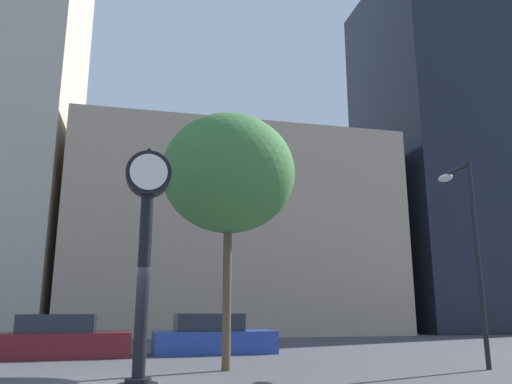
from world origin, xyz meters
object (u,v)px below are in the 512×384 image
at_px(street_lamp_right, 466,228).
at_px(bare_tree, 228,174).
at_px(car_blue, 213,337).
at_px(street_clock, 146,234).
at_px(car_maroon, 62,339).

bearing_deg(street_lamp_right, bare_tree, 171.86).
distance_m(car_blue, bare_tree, 7.21).
bearing_deg(bare_tree, street_clock, -129.91).
distance_m(street_clock, bare_tree, 4.26).
bearing_deg(street_lamp_right, car_maroon, 154.10).
relative_size(street_clock, bare_tree, 0.72).
bearing_deg(bare_tree, street_lamp_right, -8.14).
bearing_deg(bare_tree, car_blue, 85.82).
distance_m(street_lamp_right, bare_tree, 7.31).
bearing_deg(street_clock, bare_tree, 50.09).
xyz_separation_m(street_clock, car_maroon, (-2.58, 7.58, -2.64)).
distance_m(car_maroon, car_blue, 5.31).
bearing_deg(car_maroon, street_lamp_right, -27.24).
height_order(car_maroon, bare_tree, bare_tree).
bearing_deg(car_blue, car_maroon, -177.13).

